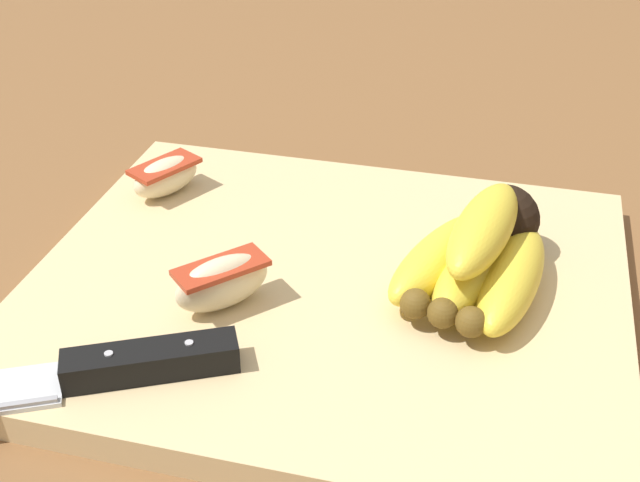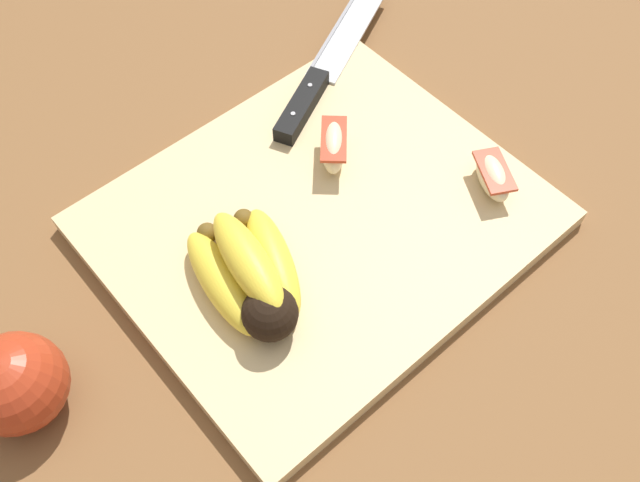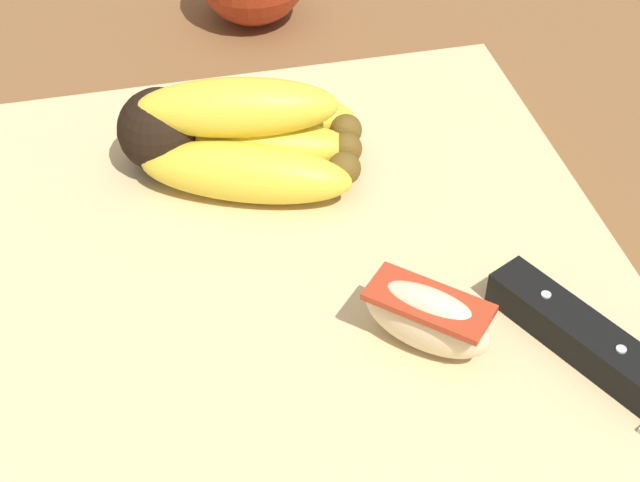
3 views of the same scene
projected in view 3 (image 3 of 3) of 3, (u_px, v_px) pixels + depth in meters
name	position (u px, v px, depth m)	size (l,w,h in m)	color
ground_plane	(310.00, 305.00, 0.52)	(6.00, 6.00, 0.00)	brown
cutting_board	(303.00, 287.00, 0.51)	(0.40, 0.34, 0.02)	#DBBC84
banana_bunch	(235.00, 136.00, 0.56)	(0.11, 0.14, 0.06)	black
apple_wedge_near	(427.00, 318.00, 0.46)	(0.06, 0.06, 0.04)	beige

